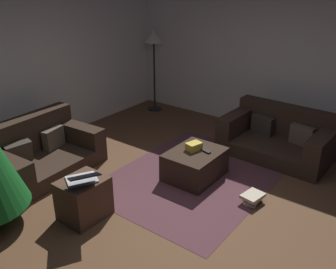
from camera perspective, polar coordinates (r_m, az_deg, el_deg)
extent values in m
plane|color=brown|center=(4.45, 2.19, -12.28)|extent=(6.40, 6.40, 0.00)
cube|color=silver|center=(6.11, -22.82, 9.45)|extent=(6.40, 0.12, 2.60)
cube|color=silver|center=(6.58, 18.60, 10.94)|extent=(0.12, 6.40, 2.60)
cube|color=#332319|center=(5.55, -18.36, -4.42)|extent=(1.57, 1.05, 0.22)
cube|color=#332319|center=(5.66, -21.14, -0.01)|extent=(1.53, 0.34, 0.53)
cube|color=#332319|center=(5.81, -13.87, 0.19)|extent=(0.30, 0.97, 0.29)
cube|color=#332319|center=(5.13, -24.19, -4.55)|extent=(0.30, 0.97, 0.29)
cube|color=brown|center=(5.72, -17.38, -0.52)|extent=(0.38, 0.19, 0.30)
cube|color=#372D24|center=(5.40, -22.24, -2.70)|extent=(0.38, 0.20, 0.31)
cube|color=#332319|center=(5.97, 16.32, -2.13)|extent=(1.04, 1.66, 0.22)
cube|color=#332319|center=(6.15, 18.09, 2.05)|extent=(0.30, 1.63, 0.50)
cube|color=#332319|center=(5.66, 22.98, -1.42)|extent=(0.98, 0.28, 0.34)
cube|color=#332319|center=(6.12, 10.75, 1.96)|extent=(0.98, 0.28, 0.34)
cube|color=brown|center=(5.91, 20.11, -0.13)|extent=(0.18, 0.37, 0.30)
cube|color=#372D24|center=(6.12, 14.48, 1.41)|extent=(0.18, 0.38, 0.30)
cube|color=#332319|center=(5.11, 4.18, -4.63)|extent=(0.80, 0.64, 0.39)
cube|color=gold|center=(5.05, 4.05, -1.85)|extent=(0.24, 0.19, 0.10)
cube|color=black|center=(5.03, 5.89, -2.58)|extent=(0.09, 0.17, 0.02)
cube|color=#4C3323|center=(4.39, -12.95, -9.66)|extent=(0.52, 0.44, 0.49)
cube|color=silver|center=(4.26, -13.26, -6.81)|extent=(0.42, 0.39, 0.02)
cube|color=black|center=(4.04, -12.91, -6.40)|extent=(0.41, 0.37, 0.11)
cube|color=beige|center=(4.76, 12.86, -10.11)|extent=(0.26, 0.19, 0.03)
cube|color=beige|center=(4.76, 13.07, -9.56)|extent=(0.22, 0.18, 0.05)
cube|color=beige|center=(4.71, 13.05, -9.25)|extent=(0.31, 0.25, 0.04)
cylinder|color=black|center=(7.75, -2.07, 4.04)|extent=(0.28, 0.28, 0.02)
cylinder|color=black|center=(7.55, -2.14, 8.93)|extent=(0.04, 0.04, 1.39)
cone|color=beige|center=(7.39, -2.24, 15.05)|extent=(0.36, 0.36, 0.24)
cube|color=#512E35|center=(5.21, 4.12, -6.48)|extent=(2.60, 2.00, 0.01)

